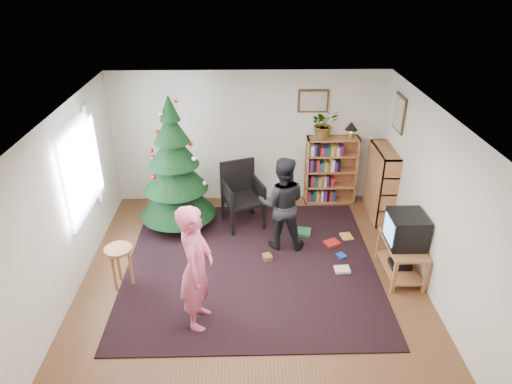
{
  "coord_description": "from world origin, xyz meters",
  "views": [
    {
      "loc": [
        -0.06,
        -5.42,
        4.29
      ],
      "look_at": [
        0.09,
        0.64,
        1.1
      ],
      "focal_mm": 32.0,
      "sensor_mm": 36.0,
      "label": 1
    }
  ],
  "objects_px": {
    "picture_right": "(400,113)",
    "tv_stand": "(401,256)",
    "bookshelf_right": "(381,182)",
    "armchair": "(243,190)",
    "christmas_tree": "(175,175)",
    "person_by_chair": "(282,204)",
    "bookshelf_back": "(331,170)",
    "potted_plant": "(324,124)",
    "stool": "(119,257)",
    "table_lamp": "(351,127)",
    "crt_tv": "(406,229)",
    "picture_back": "(313,101)",
    "person_standing": "(196,268)"
  },
  "relations": [
    {
      "from": "picture_back",
      "to": "picture_right",
      "type": "relative_size",
      "value": 0.92
    },
    {
      "from": "picture_right",
      "to": "armchair",
      "type": "xyz_separation_m",
      "value": [
        -2.59,
        -0.14,
        -1.33
      ]
    },
    {
      "from": "stool",
      "to": "person_standing",
      "type": "height_order",
      "value": "person_standing"
    },
    {
      "from": "picture_right",
      "to": "table_lamp",
      "type": "bearing_deg",
      "value": 136.88
    },
    {
      "from": "christmas_tree",
      "to": "crt_tv",
      "type": "distance_m",
      "value": 3.77
    },
    {
      "from": "bookshelf_right",
      "to": "armchair",
      "type": "xyz_separation_m",
      "value": [
        -2.46,
        -0.17,
        -0.04
      ]
    },
    {
      "from": "picture_right",
      "to": "potted_plant",
      "type": "xyz_separation_m",
      "value": [
        -1.13,
        0.59,
        -0.38
      ]
    },
    {
      "from": "crt_tv",
      "to": "stool",
      "type": "distance_m",
      "value": 4.09
    },
    {
      "from": "bookshelf_back",
      "to": "potted_plant",
      "type": "distance_m",
      "value": 0.93
    },
    {
      "from": "person_by_chair",
      "to": "potted_plant",
      "type": "bearing_deg",
      "value": -114.88
    },
    {
      "from": "stool",
      "to": "table_lamp",
      "type": "relative_size",
      "value": 2.1
    },
    {
      "from": "stool",
      "to": "crt_tv",
      "type": "bearing_deg",
      "value": 2.18
    },
    {
      "from": "armchair",
      "to": "table_lamp",
      "type": "xyz_separation_m",
      "value": [
        1.96,
        0.73,
        0.89
      ]
    },
    {
      "from": "picture_right",
      "to": "person_by_chair",
      "type": "bearing_deg",
      "value": -154.92
    },
    {
      "from": "table_lamp",
      "to": "armchair",
      "type": "bearing_deg",
      "value": -159.69
    },
    {
      "from": "bookshelf_back",
      "to": "bookshelf_right",
      "type": "xyz_separation_m",
      "value": [
        0.79,
        -0.56,
        0.0
      ]
    },
    {
      "from": "bookshelf_right",
      "to": "stool",
      "type": "distance_m",
      "value": 4.62
    },
    {
      "from": "picture_right",
      "to": "stool",
      "type": "distance_m",
      "value": 4.94
    },
    {
      "from": "tv_stand",
      "to": "armchair",
      "type": "relative_size",
      "value": 0.8
    },
    {
      "from": "potted_plant",
      "to": "person_by_chair",
      "type": "bearing_deg",
      "value": -119.19
    },
    {
      "from": "armchair",
      "to": "person_by_chair",
      "type": "bearing_deg",
      "value": -71.23
    },
    {
      "from": "table_lamp",
      "to": "picture_back",
      "type": "bearing_deg",
      "value": 169.01
    },
    {
      "from": "picture_back",
      "to": "tv_stand",
      "type": "height_order",
      "value": "picture_back"
    },
    {
      "from": "picture_back",
      "to": "table_lamp",
      "type": "xyz_separation_m",
      "value": [
        0.7,
        -0.14,
        -0.44
      ]
    },
    {
      "from": "stool",
      "to": "picture_back",
      "type": "bearing_deg",
      "value": 40.75
    },
    {
      "from": "person_standing",
      "to": "person_by_chair",
      "type": "bearing_deg",
      "value": -28.37
    },
    {
      "from": "crt_tv",
      "to": "person_by_chair",
      "type": "xyz_separation_m",
      "value": [
        -1.72,
        0.79,
        -0.0
      ]
    },
    {
      "from": "armchair",
      "to": "table_lamp",
      "type": "height_order",
      "value": "table_lamp"
    },
    {
      "from": "picture_right",
      "to": "tv_stand",
      "type": "height_order",
      "value": "picture_right"
    },
    {
      "from": "picture_back",
      "to": "armchair",
      "type": "distance_m",
      "value": 2.03
    },
    {
      "from": "tv_stand",
      "to": "stool",
      "type": "distance_m",
      "value": 4.09
    },
    {
      "from": "armchair",
      "to": "potted_plant",
      "type": "relative_size",
      "value": 2.11
    },
    {
      "from": "armchair",
      "to": "table_lamp",
      "type": "distance_m",
      "value": 2.27
    },
    {
      "from": "person_standing",
      "to": "potted_plant",
      "type": "xyz_separation_m",
      "value": [
        2.03,
        3.23,
        0.71
      ]
    },
    {
      "from": "christmas_tree",
      "to": "bookshelf_right",
      "type": "relative_size",
      "value": 1.82
    },
    {
      "from": "stool",
      "to": "table_lamp",
      "type": "distance_m",
      "value": 4.56
    },
    {
      "from": "bookshelf_right",
      "to": "potted_plant",
      "type": "xyz_separation_m",
      "value": [
        -0.99,
        0.56,
        0.9
      ]
    },
    {
      "from": "picture_back",
      "to": "tv_stand",
      "type": "relative_size",
      "value": 0.61
    },
    {
      "from": "tv_stand",
      "to": "potted_plant",
      "type": "bearing_deg",
      "value": 110.78
    },
    {
      "from": "christmas_tree",
      "to": "person_by_chair",
      "type": "relative_size",
      "value": 1.5
    },
    {
      "from": "christmas_tree",
      "to": "person_by_chair",
      "type": "xyz_separation_m",
      "value": [
        1.75,
        -0.68,
        -0.2
      ]
    },
    {
      "from": "picture_back",
      "to": "bookshelf_right",
      "type": "relative_size",
      "value": 0.42
    },
    {
      "from": "armchair",
      "to": "bookshelf_back",
      "type": "bearing_deg",
      "value": 4.28
    },
    {
      "from": "bookshelf_back",
      "to": "potted_plant",
      "type": "bearing_deg",
      "value": 180.0
    },
    {
      "from": "bookshelf_back",
      "to": "potted_plant",
      "type": "height_order",
      "value": "potted_plant"
    },
    {
      "from": "crt_tv",
      "to": "potted_plant",
      "type": "bearing_deg",
      "value": 110.72
    },
    {
      "from": "potted_plant",
      "to": "christmas_tree",
      "type": "bearing_deg",
      "value": -162.2
    },
    {
      "from": "stool",
      "to": "person_standing",
      "type": "xyz_separation_m",
      "value": [
        1.18,
        -0.77,
        0.37
      ]
    },
    {
      "from": "armchair",
      "to": "person_standing",
      "type": "distance_m",
      "value": 2.58
    },
    {
      "from": "potted_plant",
      "to": "table_lamp",
      "type": "distance_m",
      "value": 0.5
    }
  ]
}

